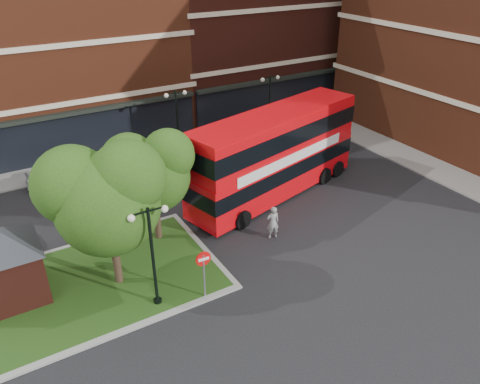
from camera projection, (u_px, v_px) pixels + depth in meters
ground at (263, 268)px, 23.19m from camera, size 120.00×120.00×0.00m
pavement_far at (145, 151)px, 35.61m from camera, size 44.00×3.00×0.12m
pavement_side at (448, 175)px, 32.07m from camera, size 3.00×28.00×0.12m
terrace_far_right at (250, 15)px, 43.74m from camera, size 18.00×12.00×16.00m
traffic_island at (85, 287)px, 21.84m from camera, size 12.60×7.60×0.15m
kiosk at (1, 256)px, 20.17m from camera, size 6.51×6.51×3.60m
tree_island_west at (103, 194)px, 19.88m from camera, size 5.40×4.71×7.21m
tree_island_east at (150, 169)px, 23.37m from camera, size 4.46×3.90×6.29m
lamp_island at (152, 253)px, 19.52m from camera, size 1.72×0.36×5.00m
lamp_far_left at (177, 120)px, 33.67m from camera, size 1.72×0.36×5.00m
lamp_far_right at (269, 102)px, 37.26m from camera, size 1.72×0.36×5.00m
bus at (275, 149)px, 28.42m from camera, size 12.74×5.82×4.75m
woman at (273, 222)px, 25.09m from camera, size 0.79×0.61×1.92m
car_silver at (59, 174)px, 30.81m from camera, size 4.21×1.87×1.41m
car_white at (239, 130)px, 37.65m from camera, size 4.80×2.11×1.53m
no_entry_sign at (204, 266)px, 20.37m from camera, size 0.71×0.09×2.55m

